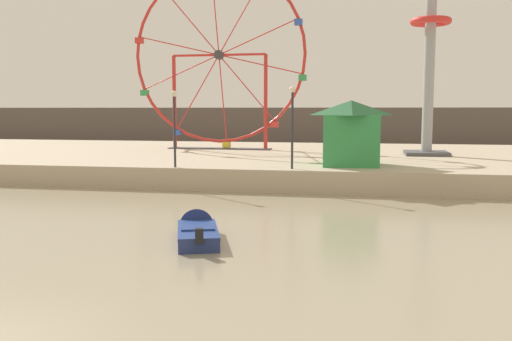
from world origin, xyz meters
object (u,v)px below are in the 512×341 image
object	(u,v)px
motorboat_navy_blue	(197,230)
carnival_booth_green_kiosk	(351,132)
drop_tower_steel_tower	(429,63)
promenade_lamp_far	(174,118)
promenade_lamp_near	(292,116)
ferris_wheel_red_frame	(219,58)

from	to	relation	value
motorboat_navy_blue	carnival_booth_green_kiosk	bearing A→B (deg)	-38.22
drop_tower_steel_tower	carnival_booth_green_kiosk	xyz separation A→B (m)	(-4.86, -7.83, -4.21)
motorboat_navy_blue	promenade_lamp_far	size ratio (longest dim) A/B	0.97
motorboat_navy_blue	promenade_lamp_near	bearing A→B (deg)	-28.01
drop_tower_steel_tower	carnival_booth_green_kiosk	size ratio (longest dim) A/B	3.50
motorboat_navy_blue	drop_tower_steel_tower	size ratio (longest dim) A/B	0.32
carnival_booth_green_kiosk	motorboat_navy_blue	bearing A→B (deg)	-112.43
carnival_booth_green_kiosk	promenade_lamp_near	distance (m)	3.85
promenade_lamp_near	promenade_lamp_far	world-z (taller)	promenade_lamp_near
drop_tower_steel_tower	promenade_lamp_far	distance (m)	17.82
carnival_booth_green_kiosk	promenade_lamp_far	bearing A→B (deg)	-165.67
motorboat_navy_blue	promenade_lamp_near	world-z (taller)	promenade_lamp_near
motorboat_navy_blue	drop_tower_steel_tower	world-z (taller)	drop_tower_steel_tower
ferris_wheel_red_frame	promenade_lamp_near	bearing A→B (deg)	-60.97
ferris_wheel_red_frame	promenade_lamp_near	xyz separation A→B (m)	(7.21, -12.99, -4.19)
promenade_lamp_far	motorboat_navy_blue	bearing A→B (deg)	-67.31
carnival_booth_green_kiosk	promenade_lamp_near	xyz separation A→B (m)	(-2.91, -2.36, 0.89)
carnival_booth_green_kiosk	promenade_lamp_near	bearing A→B (deg)	-143.65
drop_tower_steel_tower	ferris_wheel_red_frame	bearing A→B (deg)	169.40
motorboat_navy_blue	carnival_booth_green_kiosk	distance (m)	14.24
promenade_lamp_near	promenade_lamp_far	size ratio (longest dim) A/B	1.05
drop_tower_steel_tower	motorboat_navy_blue	bearing A→B (deg)	-114.52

